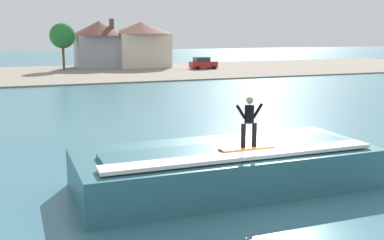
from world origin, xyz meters
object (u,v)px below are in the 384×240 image
at_px(tree_tall_bare, 62,36).
at_px(wave_crest, 226,167).
at_px(surfer, 249,119).
at_px(house_small_cottage, 99,42).
at_px(house_gabled_white, 142,42).
at_px(surfboard, 246,148).
at_px(car_far_shore, 203,63).

bearing_deg(tree_tall_bare, wave_crest, -89.89).
bearing_deg(tree_tall_bare, surfer, -89.44).
bearing_deg(surfer, house_small_cottage, 84.95).
distance_m(house_gabled_white, tree_tall_bare, 12.17).
relative_size(surfboard, surfer, 1.10).
relative_size(surfer, house_gabled_white, 0.18).
xyz_separation_m(wave_crest, surfboard, (0.37, -0.80, 0.85)).
bearing_deg(surfboard, house_small_cottage, 84.88).
bearing_deg(surfboard, surfer, -16.48).
relative_size(surfboard, house_small_cottage, 0.22).
xyz_separation_m(house_gabled_white, house_small_cottage, (-6.32, 0.69, 0.09)).
relative_size(wave_crest, surfboard, 5.58).
bearing_deg(tree_tall_bare, house_small_cottage, 26.26).
relative_size(house_gabled_white, tree_tall_bare, 1.41).
height_order(surfboard, car_far_shore, car_far_shore).
bearing_deg(house_small_cottage, house_gabled_white, -6.18).
height_order(house_small_cottage, tree_tall_bare, house_small_cottage).
bearing_deg(house_gabled_white, wave_crest, -101.93).
height_order(car_far_shore, tree_tall_bare, tree_tall_bare).
relative_size(surfboard, car_far_shore, 0.49).
bearing_deg(wave_crest, surfer, -61.84).
height_order(surfboard, house_gabled_white, house_gabled_white).
height_order(wave_crest, surfer, surfer).
xyz_separation_m(surfboard, surfer, (0.07, -0.02, 0.99)).
bearing_deg(surfboard, wave_crest, 114.58).
xyz_separation_m(surfer, house_small_cottage, (5.08, 57.56, 1.38)).
distance_m(surfer, house_gabled_white, 58.02).
xyz_separation_m(wave_crest, car_far_shore, (18.97, 48.51, 0.21)).
distance_m(surfboard, house_small_cottage, 57.82).
distance_m(wave_crest, house_gabled_white, 57.38).
distance_m(surfer, house_small_cottage, 57.80).
bearing_deg(surfboard, car_far_shore, 69.33).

